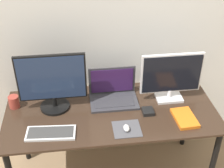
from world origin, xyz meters
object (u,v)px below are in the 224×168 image
Objects in this scene: power_brick at (148,111)px; monitor_right at (171,77)px; laptop at (113,93)px; keyboard at (51,133)px; book at (185,118)px; mug at (14,102)px; mouse at (126,128)px; monitor_left at (52,82)px.

monitor_right is at bearing 37.88° from power_brick.
power_brick is at bearing -41.40° from laptop.
laptop is at bearing 36.22° from keyboard.
book is 2.58× the size of power_brick.
laptop reaches higher than mug.
monitor_right is 1.36× the size of keyboard.
book is at bearing -32.98° from laptop.
monitor_right is at bearing 18.24° from keyboard.
mug is at bearing -179.60° from laptop.
laptop is at bearing 0.40° from mug.
mug is at bearing 168.56° from power_brick.
keyboard is 3.59× the size of mug.
monitor_right reaches higher than mouse.
mug is 1.06× the size of power_brick.
power_brick reaches higher than book.
monitor_right reaches higher than laptop.
keyboard is 0.53m from mouse.
monitor_left is 1.01m from book.
mouse is 0.26m from power_brick.
book is 1.30m from mug.
mug reaches higher than power_brick.
mouse is (0.53, -0.03, 0.01)m from keyboard.
book is (0.95, -0.27, -0.22)m from monitor_left.
keyboard is at bearing -161.76° from monitor_right.
laptop is 0.32m from power_brick.
book is 2.44× the size of mug.
laptop reaches higher than power_brick.
monitor_left is at bearing 164.13° from book.
keyboard is at bearing -50.37° from mug.
mouse is (-0.40, -0.33, -0.19)m from monitor_right.
laptop is 0.39m from mouse.
mug is at bearing 172.26° from monitor_left.
monitor_left reaches higher than keyboard.
book is at bearing -23.23° from power_brick.
mug is at bearing 178.02° from monitor_right.
monitor_right is at bearing -6.09° from laptop.
monitor_left is 0.91m from monitor_right.
power_brick is at bearing -11.44° from mug.
mouse is 0.72× the size of mug.
book is at bearing -80.78° from monitor_right.
power_brick is (-0.21, -0.16, -0.19)m from monitor_right.
mouse is at bearing -3.17° from keyboard.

